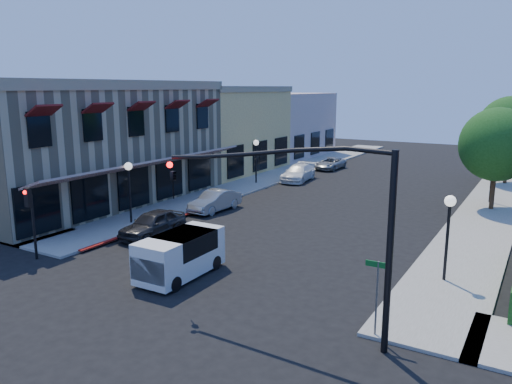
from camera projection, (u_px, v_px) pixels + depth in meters
The scene contains 21 objects.
ground at pixel (146, 310), 17.45m from camera, with size 120.00×120.00×0.00m, color black.
sidewalk_left at pixel (282, 174), 44.54m from camera, with size 3.50×50.00×0.12m, color gray.
sidewalk_right at pixel (498, 195), 35.83m from camera, with size 3.50×50.00×0.12m, color gray.
curb_red_strip at pixel (153, 228), 27.63m from camera, with size 0.25×10.00×0.06m, color maroon.
corner_brick_building at pixel (84, 143), 33.58m from camera, with size 11.77×18.20×8.10m.
yellow_stucco_building at pixel (213, 130), 46.29m from camera, with size 10.00×12.00×7.60m, color tan.
pink_stucco_building at pixel (275, 125), 56.46m from camera, with size 10.00×12.00×7.00m, color #C19D92.
street_tree_a at pixel (497, 145), 30.74m from camera, with size 4.56×4.56×6.48m.
street_tree_b at pixel (510, 128), 39.10m from camera, with size 4.94×4.94×7.02m.
signal_mast_arm at pixel (320, 209), 14.96m from camera, with size 8.01×0.39×6.00m.
secondary_signal at pixel (30, 210), 22.14m from camera, with size 0.28×0.42×3.32m.
street_name_sign at pixel (377, 286), 15.22m from camera, with size 0.80×0.06×2.50m.
lamppost_left_near at pixel (129, 177), 27.86m from camera, with size 0.44×0.44×3.57m.
lamppost_left_far at pixel (256, 150), 39.65m from camera, with size 0.44×0.44×3.57m.
lamppost_right_near at pixel (449, 216), 19.40m from camera, with size 0.44×0.44×3.57m.
lamppost_right_far at pixel (493, 163), 32.88m from camera, with size 0.44×0.44×3.57m.
white_van at pixel (180, 253), 20.38m from camera, with size 1.82×4.04×1.78m.
parked_car_a at pixel (153, 224), 25.97m from camera, with size 1.62×4.03×1.37m, color black.
parked_car_b at pixel (215, 201), 31.36m from camera, with size 1.38×3.95×1.30m, color #959899.
parked_car_c at pixel (298, 173), 41.46m from camera, with size 1.88×4.62×1.34m, color white.
parked_car_d at pixel (330, 163), 47.38m from camera, with size 1.85×4.01×1.11m, color #949699.
Camera 1 is at (11.58, -12.00, 7.66)m, focal length 35.00 mm.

